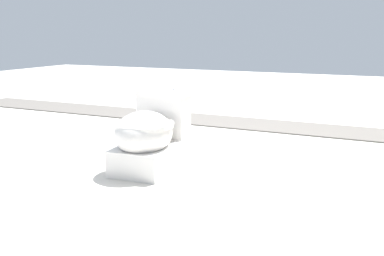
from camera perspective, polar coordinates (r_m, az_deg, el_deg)
The scene contains 3 objects.
ground_plane at distance 3.23m, azimuth -0.45°, elevation -3.93°, with size 14.00×14.00×0.00m, color beige.
gravel_strip at distance 4.34m, azimuth 13.25°, elevation 0.01°, with size 0.56×8.00×0.01m, color #605B56.
toilet at distance 2.98m, azimuth -5.29°, elevation -1.00°, with size 0.65×0.41×0.52m.
Camera 1 is at (2.81, 1.32, 0.90)m, focal length 42.00 mm.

